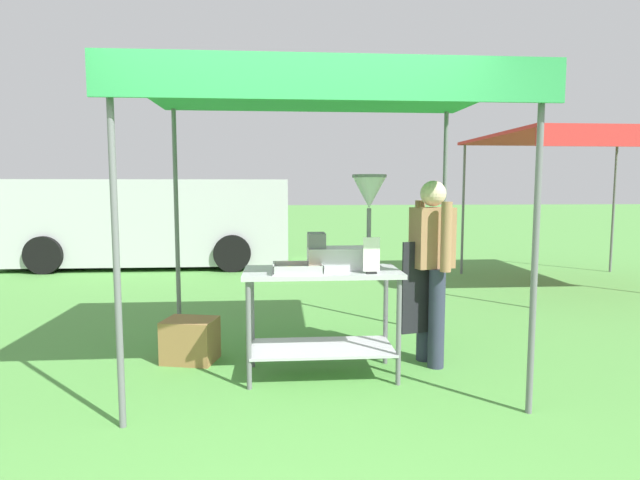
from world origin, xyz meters
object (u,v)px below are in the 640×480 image
Objects in this scene: donut_tray at (298,270)px; donut_fryer at (350,232)px; supply_crate at (190,340)px; stall_canopy at (321,97)px; vendor at (431,262)px; menu_sign at (371,258)px; donut_cart at (322,300)px; neighbour_tent at (588,140)px; van_silver at (151,221)px.

donut_fryer is at bearing 19.36° from donut_tray.
donut_fryer is 1.76m from supply_crate.
vendor is (0.97, 0.12, -1.37)m from stall_canopy.
stall_canopy reaches higher than menu_sign.
donut_cart is 1.31m from supply_crate.
neighbour_tent reaches higher than supply_crate.
donut_tray reaches higher than donut_cart.
menu_sign is at bearing -144.88° from vendor.
donut_tray is 7.04m from van_silver.
vendor is at bearing 12.52° from donut_cart.
stall_canopy is 1.36m from menu_sign.
donut_fryer is 0.26× the size of neighbour_tent.
stall_canopy is 0.54× the size of van_silver.
stall_canopy reaches higher than supply_crate.
donut_cart is (-0.00, -0.10, -1.64)m from stall_canopy.
supply_crate is (-2.11, 0.23, -0.71)m from vendor.
menu_sign is at bearing -60.12° from donut_fryer.
menu_sign is (0.13, -0.23, -0.18)m from donut_fryer.
stall_canopy reaches higher than donut_tray.
van_silver is (-3.86, 6.16, -0.03)m from vendor.
neighbour_tent reaches higher than menu_sign.
neighbour_tent is at bearing -22.00° from van_silver.
donut_fryer is (0.24, 0.03, 0.56)m from donut_cart.
donut_fryer is 0.33m from menu_sign.
van_silver is (-2.70, 6.50, -0.03)m from donut_tray.
donut_fryer is at bearing -165.55° from vendor.
donut_fryer is at bearing -16.88° from supply_crate.
menu_sign reaches higher than supply_crate.
supply_crate is (-0.95, 0.57, -0.72)m from donut_tray.
van_silver reaches higher than donut_tray.
donut_fryer is 0.81m from vendor.
supply_crate is 0.17× the size of neighbour_tent.
donut_tray is at bearing -131.07° from stall_canopy.
menu_sign is at bearing -63.63° from van_silver.
donut_tray is 0.07× the size of van_silver.
neighbour_tent is (4.31, 3.36, -0.01)m from stall_canopy.
donut_cart is 1.03m from vendor.
donut_cart is 5.76m from neighbour_tent.
stall_canopy is 1.68m from vendor.
vendor is 7.27m from van_silver.
donut_fryer is 7.08m from van_silver.
menu_sign is 0.74m from vendor.
van_silver is (-2.89, 6.37, 0.24)m from donut_cart.
van_silver is at bearing 116.37° from menu_sign.
menu_sign is 1.84m from supply_crate.
donut_cart is at bearing -21.25° from supply_crate.
supply_crate is at bearing 163.12° from donut_fryer.
donut_fryer is (0.24, -0.07, -1.08)m from stall_canopy.
van_silver reaches higher than vendor.
donut_tray is 1.32m from supply_crate.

